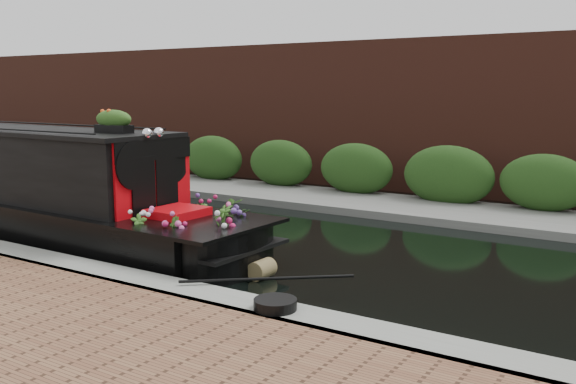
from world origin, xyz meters
The scene contains 8 objects.
ground centered at (0.00, 0.00, 0.00)m, with size 80.00×80.00×0.00m, color black.
near_bank_coping centered at (0.00, -3.30, 0.00)m, with size 40.00×0.60×0.50m, color gray.
far_bank_path centered at (0.00, 4.20, 0.00)m, with size 40.00×2.40×0.34m, color slate.
far_hedge centered at (0.00, 5.10, 0.00)m, with size 40.00×1.10×2.80m, color #204115.
far_brick_wall centered at (0.00, 7.20, 0.00)m, with size 40.00×1.00×8.00m, color #4F241A.
narrowboat centered at (-3.89, -1.75, 0.76)m, with size 10.99×2.20×2.57m.
rope_fender centered at (1.95, -1.76, 0.14)m, with size 0.28×0.28×0.38m, color brown.
coiled_mooring_rope centered at (3.25, -3.33, 0.31)m, with size 0.49×0.49×0.12m, color black.
Camera 1 is at (7.11, -9.03, 2.69)m, focal length 40.00 mm.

